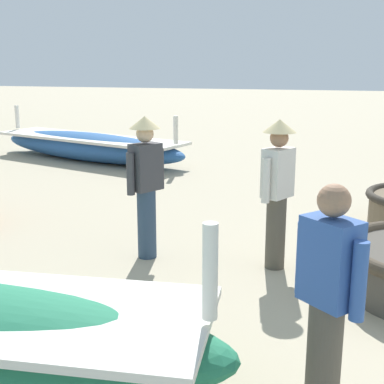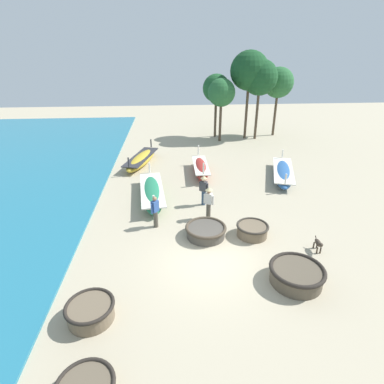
{
  "view_description": "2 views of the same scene",
  "coord_description": "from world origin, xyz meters",
  "px_view_note": "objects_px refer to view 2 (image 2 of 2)",
  "views": [
    {
      "loc": [
        -5.41,
        2.78,
        2.26
      ],
      "look_at": [
        -0.38,
        4.14,
        0.99
      ],
      "focal_mm": 50.0,
      "sensor_mm": 36.0,
      "label": 1
    },
    {
      "loc": [
        -1.62,
        -9.55,
        7.43
      ],
      "look_at": [
        -0.41,
        4.45,
        0.96
      ],
      "focal_mm": 28.0,
      "sensor_mm": 36.0,
      "label": 2
    }
  ],
  "objects_px": {
    "coracle_tilted": "(91,311)",
    "coracle_front_right": "(296,274)",
    "long_boat_blue_hull": "(152,192)",
    "tree_leftmost": "(216,89)",
    "fisherman_crouching": "(204,188)",
    "dog": "(318,244)",
    "coracle_far_left": "(206,231)",
    "tree_left_mid": "(278,83)",
    "fisherman_by_coracle": "(155,211)",
    "coracle_far_right": "(252,230)",
    "fisherman_standing_left": "(209,201)",
    "long_boat_green_hull": "(283,172)",
    "long_boat_white_hull": "(201,168)",
    "tree_center": "(260,78)",
    "long_boat_ochre_hull": "(141,159)",
    "tree_tall_back": "(221,93)",
    "tree_rightmost": "(249,71)"
  },
  "relations": [
    {
      "from": "tree_center",
      "to": "tree_tall_back",
      "type": "height_order",
      "value": "tree_center"
    },
    {
      "from": "coracle_far_left",
      "to": "long_boat_blue_hull",
      "type": "height_order",
      "value": "long_boat_blue_hull"
    },
    {
      "from": "fisherman_crouching",
      "to": "tree_left_mid",
      "type": "height_order",
      "value": "tree_left_mid"
    },
    {
      "from": "fisherman_crouching",
      "to": "tree_tall_back",
      "type": "bearing_deg",
      "value": 76.55
    },
    {
      "from": "coracle_far_right",
      "to": "fisherman_standing_left",
      "type": "xyz_separation_m",
      "value": [
        -1.74,
        1.75,
        0.65
      ]
    },
    {
      "from": "coracle_front_right",
      "to": "dog",
      "type": "distance_m",
      "value": 2.38
    },
    {
      "from": "coracle_far_left",
      "to": "coracle_tilted",
      "type": "bearing_deg",
      "value": -133.69
    },
    {
      "from": "long_boat_blue_hull",
      "to": "long_boat_ochre_hull",
      "type": "bearing_deg",
      "value": 99.46
    },
    {
      "from": "coracle_far_left",
      "to": "dog",
      "type": "height_order",
      "value": "dog"
    },
    {
      "from": "coracle_tilted",
      "to": "tree_rightmost",
      "type": "relative_size",
      "value": 0.19
    },
    {
      "from": "coracle_front_right",
      "to": "tree_center",
      "type": "distance_m",
      "value": 20.93
    },
    {
      "from": "coracle_far_left",
      "to": "tree_center",
      "type": "distance_m",
      "value": 18.75
    },
    {
      "from": "long_boat_ochre_hull",
      "to": "tree_center",
      "type": "distance_m",
      "value": 13.37
    },
    {
      "from": "coracle_front_right",
      "to": "fisherman_standing_left",
      "type": "height_order",
      "value": "fisherman_standing_left"
    },
    {
      "from": "coracle_front_right",
      "to": "long_boat_green_hull",
      "type": "bearing_deg",
      "value": 72.17
    },
    {
      "from": "long_boat_ochre_hull",
      "to": "fisherman_by_coracle",
      "type": "height_order",
      "value": "fisherman_by_coracle"
    },
    {
      "from": "tree_rightmost",
      "to": "coracle_far_right",
      "type": "bearing_deg",
      "value": -102.92
    },
    {
      "from": "fisherman_standing_left",
      "to": "fisherman_crouching",
      "type": "xyz_separation_m",
      "value": [
        -0.06,
        1.5,
        0.0
      ]
    },
    {
      "from": "coracle_tilted",
      "to": "dog",
      "type": "height_order",
      "value": "coracle_tilted"
    },
    {
      "from": "coracle_tilted",
      "to": "long_boat_blue_hull",
      "type": "xyz_separation_m",
      "value": [
        1.57,
        8.42,
        0.05
      ]
    },
    {
      "from": "fisherman_crouching",
      "to": "tree_leftmost",
      "type": "xyz_separation_m",
      "value": [
        2.93,
        14.73,
        3.58
      ]
    },
    {
      "from": "fisherman_by_coracle",
      "to": "dog",
      "type": "bearing_deg",
      "value": -20.75
    },
    {
      "from": "tree_center",
      "to": "tree_rightmost",
      "type": "distance_m",
      "value": 1.13
    },
    {
      "from": "long_boat_blue_hull",
      "to": "dog",
      "type": "bearing_deg",
      "value": -38.97
    },
    {
      "from": "tree_tall_back",
      "to": "fisherman_by_coracle",
      "type": "bearing_deg",
      "value": -110.42
    },
    {
      "from": "coracle_far_right",
      "to": "long_boat_green_hull",
      "type": "relative_size",
      "value": 0.26
    },
    {
      "from": "long_boat_white_hull",
      "to": "tree_left_mid",
      "type": "distance_m",
      "value": 14.06
    },
    {
      "from": "coracle_far_right",
      "to": "fisherman_standing_left",
      "type": "height_order",
      "value": "fisherman_standing_left"
    },
    {
      "from": "long_boat_white_hull",
      "to": "tree_leftmost",
      "type": "height_order",
      "value": "tree_leftmost"
    },
    {
      "from": "coracle_front_right",
      "to": "tree_tall_back",
      "type": "xyz_separation_m",
      "value": [
        0.58,
        19.41,
        3.97
      ]
    },
    {
      "from": "coracle_tilted",
      "to": "coracle_front_right",
      "type": "height_order",
      "value": "coracle_front_right"
    },
    {
      "from": "fisherman_by_coracle",
      "to": "fisherman_crouching",
      "type": "bearing_deg",
      "value": 39.71
    },
    {
      "from": "long_boat_green_hull",
      "to": "long_boat_white_hull",
      "type": "bearing_deg",
      "value": 168.79
    },
    {
      "from": "long_boat_ochre_hull",
      "to": "tree_tall_back",
      "type": "distance_m",
      "value": 10.04
    },
    {
      "from": "long_boat_blue_hull",
      "to": "dog",
      "type": "height_order",
      "value": "long_boat_blue_hull"
    },
    {
      "from": "long_boat_green_hull",
      "to": "tree_leftmost",
      "type": "xyz_separation_m",
      "value": [
        -2.78,
        11.23,
        4.19
      ]
    },
    {
      "from": "coracle_far_right",
      "to": "long_boat_blue_hull",
      "type": "xyz_separation_m",
      "value": [
        -4.6,
        4.27,
        0.07
      ]
    },
    {
      "from": "coracle_front_right",
      "to": "coracle_far_left",
      "type": "bearing_deg",
      "value": 131.05
    },
    {
      "from": "coracle_far_right",
      "to": "tree_leftmost",
      "type": "xyz_separation_m",
      "value": [
        1.13,
        17.97,
        4.23
      ]
    },
    {
      "from": "tree_left_mid",
      "to": "tree_center",
      "type": "bearing_deg",
      "value": -150.26
    },
    {
      "from": "coracle_far_right",
      "to": "dog",
      "type": "relative_size",
      "value": 2.11
    },
    {
      "from": "long_boat_blue_hull",
      "to": "tree_leftmost",
      "type": "distance_m",
      "value": 15.42
    },
    {
      "from": "coracle_front_right",
      "to": "fisherman_by_coracle",
      "type": "xyz_separation_m",
      "value": [
        -5.06,
        4.26,
        0.48
      ]
    },
    {
      "from": "coracle_far_left",
      "to": "tree_left_mid",
      "type": "relative_size",
      "value": 0.29
    },
    {
      "from": "fisherman_crouching",
      "to": "dog",
      "type": "height_order",
      "value": "fisherman_crouching"
    },
    {
      "from": "coracle_far_left",
      "to": "dog",
      "type": "xyz_separation_m",
      "value": [
        4.47,
        -1.52,
        0.09
      ]
    },
    {
      "from": "tree_leftmost",
      "to": "long_boat_green_hull",
      "type": "bearing_deg",
      "value": -76.11
    },
    {
      "from": "long_boat_ochre_hull",
      "to": "tree_left_mid",
      "type": "height_order",
      "value": "tree_left_mid"
    },
    {
      "from": "coracle_tilted",
      "to": "coracle_front_right",
      "type": "bearing_deg",
      "value": 8.58
    },
    {
      "from": "coracle_far_left",
      "to": "fisherman_by_coracle",
      "type": "bearing_deg",
      "value": 155.48
    }
  ]
}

